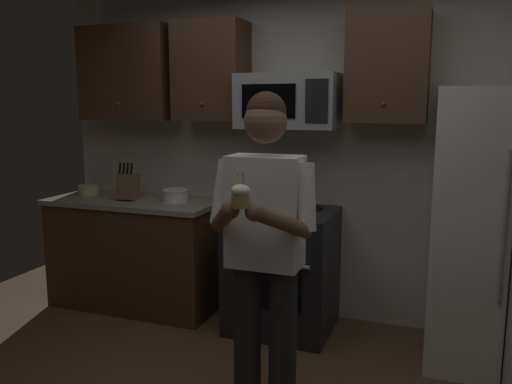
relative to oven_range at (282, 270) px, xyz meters
The scene contains 11 objects.
wall_back 0.94m from the oven_range, 69.02° to the left, with size 4.40×0.10×2.60m, color beige.
oven_range is the anchor object (origin of this frame).
microwave 1.26m from the oven_range, 89.98° to the left, with size 0.74×0.41×0.40m.
refrigerator 1.56m from the oven_range, ahead, with size 0.90×0.75×1.80m.
cabinet_row_upper 1.60m from the oven_range, 163.43° to the left, with size 2.78×0.36×0.76m.
counter_left 1.30m from the oven_range, behind, with size 1.44×0.66×0.92m.
knife_block 1.44m from the oven_range, behind, with size 0.16×0.15×0.32m.
bowl_large_white 1.06m from the oven_range, behind, with size 0.21×0.21×0.10m.
bowl_small_colored 1.87m from the oven_range, behind, with size 0.18×0.18×0.08m.
person 1.28m from the oven_range, 77.51° to the right, with size 0.60×0.48×1.76m.
cupcake 1.70m from the oven_range, 80.25° to the right, with size 0.09×0.09×0.17m.
Camera 1 is at (0.95, -2.22, 1.69)m, focal length 36.06 mm.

